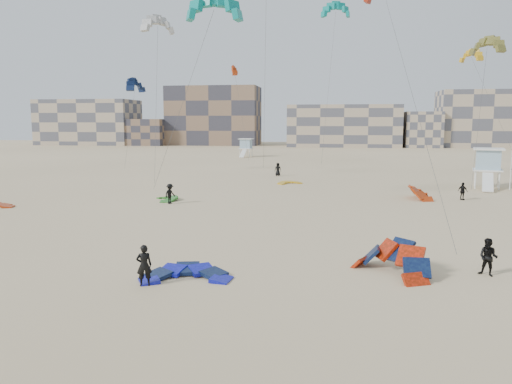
# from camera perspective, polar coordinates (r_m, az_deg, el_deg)

# --- Properties ---
(ground) EXTENTS (320.00, 320.00, 0.00)m
(ground) POSITION_cam_1_polar(r_m,az_deg,el_deg) (22.54, -11.06, -11.04)
(ground) COLOR beige
(ground) RESTS_ON ground
(kite_ground_blue) EXTENTS (4.59, 4.76, 1.47)m
(kite_ground_blue) POSITION_cam_1_polar(r_m,az_deg,el_deg) (24.03, -8.00, -9.75)
(kite_ground_blue) COLOR #1C1EBE
(kite_ground_blue) RESTS_ON ground
(kite_ground_orange) EXTENTS (5.87, 5.87, 4.19)m
(kite_ground_orange) POSITION_cam_1_polar(r_m,az_deg,el_deg) (25.37, 15.11, -8.99)
(kite_ground_orange) COLOR #FF260D
(kite_ground_orange) RESTS_ON ground
(kite_ground_green) EXTENTS (4.02, 3.92, 1.22)m
(kite_ground_green) POSITION_cam_1_polar(r_m,az_deg,el_deg) (47.52, -10.20, -0.92)
(kite_ground_green) COLOR #258B2A
(kite_ground_green) RESTS_ON ground
(kite_ground_red_far) EXTENTS (3.99, 3.86, 3.72)m
(kite_ground_red_far) POSITION_cam_1_polar(r_m,az_deg,el_deg) (50.16, 18.34, -0.73)
(kite_ground_red_far) COLOR #B62E06
(kite_ground_red_far) RESTS_ON ground
(kite_ground_yellow) EXTENTS (3.76, 3.81, 0.67)m
(kite_ground_yellow) POSITION_cam_1_polar(r_m,az_deg,el_deg) (59.24, 3.84, 0.96)
(kite_ground_yellow) COLOR gold
(kite_ground_yellow) RESTS_ON ground
(kitesurfer_main) EXTENTS (0.82, 0.70, 1.89)m
(kitesurfer_main) POSITION_cam_1_polar(r_m,az_deg,el_deg) (23.07, -12.67, -8.18)
(kitesurfer_main) COLOR black
(kitesurfer_main) RESTS_ON ground
(kitesurfer_b) EXTENTS (1.12, 1.07, 1.82)m
(kitesurfer_b) POSITION_cam_1_polar(r_m,az_deg,el_deg) (26.38, 25.02, -6.77)
(kitesurfer_b) COLOR black
(kitesurfer_b) RESTS_ON ground
(kitesurfer_c) EXTENTS (1.09, 1.33, 1.80)m
(kitesurfer_c) POSITION_cam_1_polar(r_m,az_deg,el_deg) (45.27, -9.81, -0.20)
(kitesurfer_c) COLOR black
(kitesurfer_c) RESTS_ON ground
(kitesurfer_d) EXTENTS (0.97, 0.99, 1.67)m
(kitesurfer_d) POSITION_cam_1_polar(r_m,az_deg,el_deg) (50.57, 22.55, 0.08)
(kitesurfer_d) COLOR black
(kitesurfer_d) RESTS_ON ground
(kitesurfer_e) EXTENTS (0.95, 0.70, 1.79)m
(kitesurfer_e) POSITION_cam_1_polar(r_m,az_deg,el_deg) (67.53, 2.51, 2.61)
(kitesurfer_e) COLOR black
(kitesurfer_e) RESTS_ON ground
(kite_fly_teal_a) EXTENTS (9.27, 5.29, 17.04)m
(kite_fly_teal_a) POSITION_cam_1_polar(r_m,az_deg,el_deg) (43.87, -4.80, 20.08)
(kite_fly_teal_a) COLOR #0A898A
(kite_fly_teal_a) RESTS_ON ground
(kite_fly_grey) EXTENTS (5.74, 13.25, 19.10)m
(kite_fly_grey) POSITION_cam_1_polar(r_m,az_deg,el_deg) (63.53, -11.16, 18.12)
(kite_fly_grey) COLOR silver
(kite_fly_grey) RESTS_ON ground
(kite_fly_olive) EXTENTS (4.77, 7.31, 14.97)m
(kite_fly_olive) POSITION_cam_1_polar(r_m,az_deg,el_deg) (56.07, 24.91, 14.79)
(kite_fly_olive) COLOR olive
(kite_fly_olive) RESTS_ON ground
(kite_fly_yellow) EXTENTS (8.96, 4.57, 16.32)m
(kite_fly_yellow) POSITION_cam_1_polar(r_m,az_deg,el_deg) (76.77, 23.38, 14.00)
(kite_fly_yellow) COLOR gold
(kite_fly_yellow) RESTS_ON ground
(kite_fly_navy) EXTENTS (4.10, 5.96, 12.53)m
(kite_fly_navy) POSITION_cam_1_polar(r_m,az_deg,el_deg) (72.60, -13.63, 11.66)
(kite_fly_navy) COLOR #102546
(kite_fly_navy) RESTS_ON ground
(kite_fly_teal_b) EXTENTS (4.76, 6.18, 24.01)m
(kite_fly_teal_b) POSITION_cam_1_polar(r_m,az_deg,el_deg) (80.49, 9.12, 19.74)
(kite_fly_teal_b) COLOR #0A898A
(kite_fly_teal_b) RESTS_ON ground
(kite_fly_red) EXTENTS (4.62, 4.72, 15.59)m
(kite_fly_red) POSITION_cam_1_polar(r_m,az_deg,el_deg) (84.36, -2.48, 13.63)
(kite_fly_red) COLOR #B62E06
(kite_fly_red) RESTS_ON ground
(lifeguard_tower_near) EXTENTS (3.77, 6.40, 4.40)m
(lifeguard_tower_near) POSITION_cam_1_polar(r_m,az_deg,el_deg) (60.75, 24.96, 2.47)
(lifeguard_tower_near) COLOR white
(lifeguard_tower_near) RESTS_ON ground
(lifeguard_tower_far) EXTENTS (2.90, 5.30, 3.79)m
(lifeguard_tower_far) POSITION_cam_1_polar(r_m,az_deg,el_deg) (104.01, -1.15, 5.08)
(lifeguard_tower_far) COLOR white
(lifeguard_tower_far) RESTS_ON ground
(condo_west_a) EXTENTS (30.00, 15.00, 14.00)m
(condo_west_a) POSITION_cam_1_polar(r_m,az_deg,el_deg) (168.79, -18.57, 7.55)
(condo_west_a) COLOR tan
(condo_west_a) RESTS_ON ground
(condo_west_b) EXTENTS (28.00, 14.00, 18.00)m
(condo_west_b) POSITION_cam_1_polar(r_m,az_deg,el_deg) (158.48, -4.82, 8.66)
(condo_west_b) COLOR #795E49
(condo_west_b) RESTS_ON ground
(condo_mid) EXTENTS (32.00, 16.00, 12.00)m
(condo_mid) POSITION_cam_1_polar(r_m,az_deg,el_deg) (150.01, 9.96, 7.45)
(condo_mid) COLOR tan
(condo_mid) RESTS_ON ground
(condo_east) EXTENTS (26.00, 14.00, 16.00)m
(condo_east) POSITION_cam_1_polar(r_m,az_deg,el_deg) (157.84, 24.78, 7.59)
(condo_east) COLOR tan
(condo_east) RESTS_ON ground
(condo_fill_left) EXTENTS (12.00, 10.00, 8.00)m
(condo_fill_left) POSITION_cam_1_polar(r_m,az_deg,el_deg) (158.77, -12.40, 6.69)
(condo_fill_left) COLOR #795E49
(condo_fill_left) RESTS_ON ground
(condo_fill_right) EXTENTS (10.00, 10.00, 10.00)m
(condo_fill_right) POSITION_cam_1_polar(r_m,az_deg,el_deg) (150.03, 18.46, 6.78)
(condo_fill_right) COLOR tan
(condo_fill_right) RESTS_ON ground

